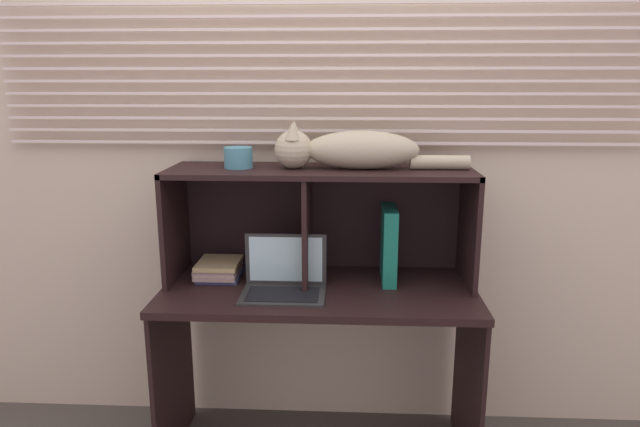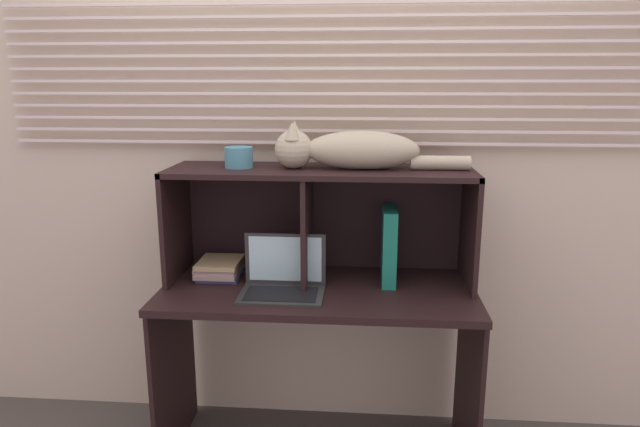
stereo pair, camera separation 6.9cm
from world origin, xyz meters
name	(u,v)px [view 1 (the left image)]	position (x,y,z in m)	size (l,w,h in m)	color
back_panel_with_blinds	(323,160)	(0.00, 0.55, 1.26)	(4.40, 0.08, 2.50)	beige
desk	(319,324)	(0.00, 0.22, 0.61)	(1.29, 0.59, 0.78)	black
hutch_shelf_unit	(319,202)	(-0.01, 0.35, 1.11)	(1.26, 0.37, 0.48)	black
cat	(348,150)	(0.11, 0.31, 1.33)	(0.79, 0.17, 0.19)	#B9AE91
laptop	(284,281)	(-0.14, 0.15, 0.82)	(0.33, 0.23, 0.22)	#2C2C2C
binder_upright	(389,244)	(0.29, 0.31, 0.93)	(0.06, 0.22, 0.32)	#177461
book_stack	(219,269)	(-0.44, 0.31, 0.81)	(0.19, 0.22, 0.07)	#3E4881
small_basket	(238,158)	(-0.34, 0.31, 1.30)	(0.12, 0.12, 0.09)	teal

